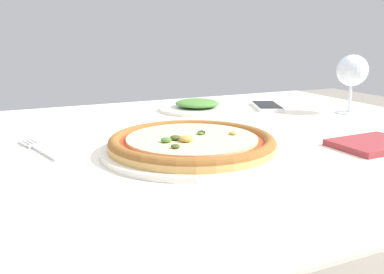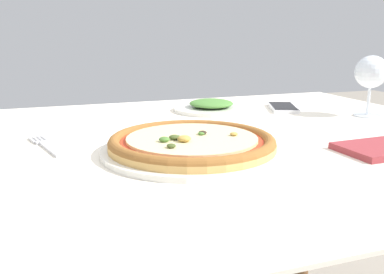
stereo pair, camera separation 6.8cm
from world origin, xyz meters
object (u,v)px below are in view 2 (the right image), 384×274
at_px(pizza_plate, 192,144).
at_px(fork, 46,145).
at_px(wine_glass_far_left, 371,73).
at_px(cell_phone, 283,107).
at_px(side_plate, 211,107).
at_px(dining_table, 231,178).

relative_size(pizza_plate, fork, 1.95).
bearing_deg(wine_glass_far_left, fork, -177.25).
distance_m(cell_phone, side_plate, 0.21).
distance_m(pizza_plate, fork, 0.28).
bearing_deg(pizza_plate, cell_phone, 40.45).
xyz_separation_m(fork, cell_phone, (0.64, 0.20, 0.00)).
bearing_deg(side_plate, pizza_plate, -116.83).
bearing_deg(fork, pizza_plate, -28.71).
xyz_separation_m(dining_table, side_plate, (0.07, 0.28, 0.11)).
xyz_separation_m(dining_table, pizza_plate, (-0.13, -0.10, 0.11)).
bearing_deg(cell_phone, wine_glass_far_left, -46.39).
bearing_deg(pizza_plate, fork, 151.29).
distance_m(wine_glass_far_left, side_plate, 0.42).
relative_size(fork, cell_phone, 1.05).
xyz_separation_m(fork, wine_glass_far_left, (0.80, 0.04, 0.11)).
xyz_separation_m(pizza_plate, cell_phone, (0.39, 0.34, -0.01)).
bearing_deg(fork, cell_phone, 17.24).
height_order(dining_table, fork, fork).
bearing_deg(dining_table, fork, 174.92).
relative_size(fork, wine_glass_far_left, 1.08).
relative_size(dining_table, side_plate, 5.59).
bearing_deg(cell_phone, side_plate, 166.54).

